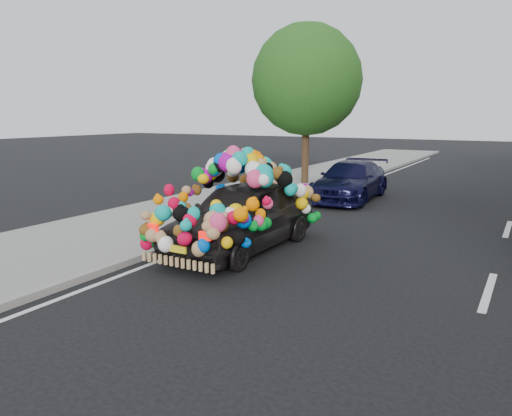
{
  "coord_description": "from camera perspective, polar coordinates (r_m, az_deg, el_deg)",
  "views": [
    {
      "loc": [
        4.1,
        -8.29,
        2.74
      ],
      "look_at": [
        -0.76,
        0.28,
        0.89
      ],
      "focal_mm": 35.0,
      "sensor_mm": 36.0,
      "label": 1
    }
  ],
  "objects": [
    {
      "name": "navy_sedan",
      "position": [
        16.55,
        10.71,
        3.08
      ],
      "size": [
        1.91,
        4.34,
        1.24
      ],
      "primitive_type": "imported",
      "rotation": [
        0.0,
        0.0,
        0.04
      ],
      "color": "black",
      "rests_on": "ground"
    },
    {
      "name": "tree_near_sidewalk",
      "position": [
        19.51,
        5.8,
        14.35
      ],
      "size": [
        4.2,
        4.2,
        6.13
      ],
      "color": "#332114",
      "rests_on": "ground"
    },
    {
      "name": "kerb",
      "position": [
        10.84,
        -8.08,
        -3.76
      ],
      "size": [
        0.15,
        60.0,
        0.13
      ],
      "primitive_type": "cube",
      "color": "gray",
      "rests_on": "ground"
    },
    {
      "name": "lane_markings",
      "position": [
        8.74,
        25.01,
        -8.63
      ],
      "size": [
        6.0,
        50.0,
        0.01
      ],
      "primitive_type": null,
      "color": "silver",
      "rests_on": "ground"
    },
    {
      "name": "ground",
      "position": [
        9.65,
        3.13,
        -5.89
      ],
      "size": [
        100.0,
        100.0,
        0.0
      ],
      "primitive_type": "plane",
      "color": "black",
      "rests_on": "ground"
    },
    {
      "name": "plush_art_car",
      "position": [
        10.18,
        -1.56,
        1.05
      ],
      "size": [
        2.07,
        4.35,
        2.06
      ],
      "rotation": [
        0.0,
        0.0,
        -0.01
      ],
      "color": "black",
      "rests_on": "ground"
    },
    {
      "name": "sidewalk",
      "position": [
        12.1,
        -15.42,
        -2.55
      ],
      "size": [
        4.0,
        60.0,
        0.12
      ],
      "primitive_type": "cube",
      "color": "gray",
      "rests_on": "ground"
    }
  ]
}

